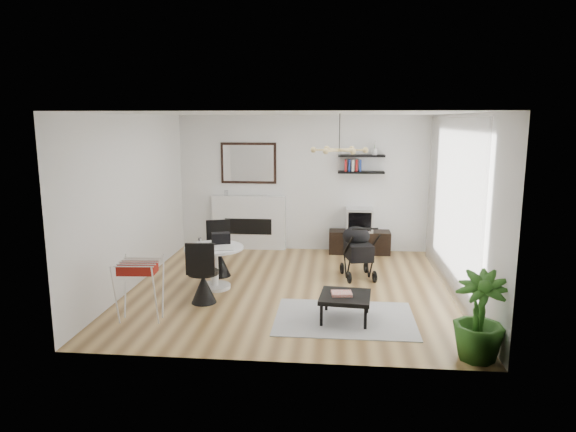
# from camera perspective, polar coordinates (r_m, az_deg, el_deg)

# --- Properties ---
(floor) EXTENTS (5.00, 5.00, 0.00)m
(floor) POSITION_cam_1_polar(r_m,az_deg,el_deg) (8.15, 0.46, -8.02)
(floor) COLOR brown
(floor) RESTS_ON ground
(ceiling) EXTENTS (5.00, 5.00, 0.00)m
(ceiling) POSITION_cam_1_polar(r_m,az_deg,el_deg) (7.72, 0.49, 11.33)
(ceiling) COLOR white
(ceiling) RESTS_ON wall_back
(wall_back) EXTENTS (5.00, 0.00, 5.00)m
(wall_back) POSITION_cam_1_polar(r_m,az_deg,el_deg) (10.29, 1.70, 3.63)
(wall_back) COLOR white
(wall_back) RESTS_ON floor
(wall_left) EXTENTS (0.00, 5.00, 5.00)m
(wall_left) POSITION_cam_1_polar(r_m,az_deg,el_deg) (8.41, -16.75, 1.60)
(wall_left) COLOR white
(wall_left) RESTS_ON floor
(wall_right) EXTENTS (0.00, 5.00, 5.00)m
(wall_right) POSITION_cam_1_polar(r_m,az_deg,el_deg) (8.00, 18.61, 1.04)
(wall_right) COLOR white
(wall_right) RESTS_ON floor
(sheer_curtain) EXTENTS (0.04, 3.60, 2.60)m
(sheer_curtain) POSITION_cam_1_polar(r_m,az_deg,el_deg) (8.17, 17.62, 1.29)
(sheer_curtain) COLOR white
(sheer_curtain) RESTS_ON wall_right
(fireplace) EXTENTS (1.50, 0.17, 2.16)m
(fireplace) POSITION_cam_1_polar(r_m,az_deg,el_deg) (10.44, -4.38, 0.02)
(fireplace) COLOR white
(fireplace) RESTS_ON floor
(shelf_lower) EXTENTS (0.90, 0.25, 0.04)m
(shelf_lower) POSITION_cam_1_polar(r_m,az_deg,el_deg) (10.12, 8.12, 4.84)
(shelf_lower) COLOR black
(shelf_lower) RESTS_ON wall_back
(shelf_upper) EXTENTS (0.90, 0.25, 0.04)m
(shelf_upper) POSITION_cam_1_polar(r_m,az_deg,el_deg) (10.09, 8.16, 6.64)
(shelf_upper) COLOR black
(shelf_upper) RESTS_ON wall_back
(pendant_lamp) EXTENTS (0.90, 0.90, 0.10)m
(pendant_lamp) POSITION_cam_1_polar(r_m,az_deg,el_deg) (8.00, 5.71, 7.32)
(pendant_lamp) COLOR tan
(pendant_lamp) RESTS_ON ceiling
(tv_console) EXTENTS (1.19, 0.42, 0.45)m
(tv_console) POSITION_cam_1_polar(r_m,az_deg,el_deg) (10.26, 7.94, -2.88)
(tv_console) COLOR black
(tv_console) RESTS_ON floor
(crt_tv) EXTENTS (0.52, 0.45, 0.45)m
(crt_tv) POSITION_cam_1_polar(r_m,az_deg,el_deg) (10.16, 7.94, -0.41)
(crt_tv) COLOR silver
(crt_tv) RESTS_ON tv_console
(dining_table) EXTENTS (0.92, 0.92, 0.67)m
(dining_table) POSITION_cam_1_polar(r_m,az_deg,el_deg) (8.10, -8.20, -4.96)
(dining_table) COLOR white
(dining_table) RESTS_ON floor
(laptop) EXTENTS (0.40, 0.39, 0.03)m
(laptop) POSITION_cam_1_polar(r_m,az_deg,el_deg) (8.05, -9.03, -3.31)
(laptop) COLOR black
(laptop) RESTS_ON dining_table
(black_bag) EXTENTS (0.33, 0.26, 0.17)m
(black_bag) POSITION_cam_1_polar(r_m,az_deg,el_deg) (8.23, -7.46, -2.45)
(black_bag) COLOR black
(black_bag) RESTS_ON dining_table
(newspaper) EXTENTS (0.36, 0.32, 0.01)m
(newspaper) POSITION_cam_1_polar(r_m,az_deg,el_deg) (7.90, -7.19, -3.60)
(newspaper) COLOR silver
(newspaper) RESTS_ON dining_table
(drinking_glass) EXTENTS (0.06, 0.06, 0.09)m
(drinking_glass) POSITION_cam_1_polar(r_m,az_deg,el_deg) (8.26, -9.76, -2.74)
(drinking_glass) COLOR white
(drinking_glass) RESTS_ON dining_table
(chair_far) EXTENTS (0.48, 0.49, 0.93)m
(chair_far) POSITION_cam_1_polar(r_m,az_deg,el_deg) (8.77, -7.60, -4.73)
(chair_far) COLOR black
(chair_far) RESTS_ON floor
(chair_near) EXTENTS (0.44, 0.46, 0.93)m
(chair_near) POSITION_cam_1_polar(r_m,az_deg,el_deg) (7.53, -9.40, -7.40)
(chair_near) COLOR black
(chair_near) RESTS_ON floor
(drying_rack) EXTENTS (0.58, 0.55, 0.82)m
(drying_rack) POSITION_cam_1_polar(r_m,az_deg,el_deg) (7.03, -16.14, -7.84)
(drying_rack) COLOR white
(drying_rack) RESTS_ON floor
(stroller) EXTENTS (0.62, 0.83, 0.94)m
(stroller) POSITION_cam_1_polar(r_m,az_deg,el_deg) (8.69, 7.74, -4.14)
(stroller) COLOR black
(stroller) RESTS_ON floor
(rug) EXTENTS (1.84, 1.33, 0.01)m
(rug) POSITION_cam_1_polar(r_m,az_deg,el_deg) (7.01, 6.31, -11.23)
(rug) COLOR #A6A6A6
(rug) RESTS_ON floor
(coffee_table) EXTENTS (0.71, 0.71, 0.33)m
(coffee_table) POSITION_cam_1_polar(r_m,az_deg,el_deg) (6.87, 6.37, -9.00)
(coffee_table) COLOR black
(coffee_table) RESTS_ON rug
(magazines) EXTENTS (0.28, 0.24, 0.04)m
(magazines) POSITION_cam_1_polar(r_m,az_deg,el_deg) (6.84, 5.98, -8.56)
(magazines) COLOR #DD4A37
(magazines) RESTS_ON coffee_table
(potted_plant) EXTENTS (0.71, 0.71, 1.00)m
(potted_plant) POSITION_cam_1_polar(r_m,az_deg,el_deg) (6.08, 20.48, -10.40)
(potted_plant) COLOR #275919
(potted_plant) RESTS_ON floor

